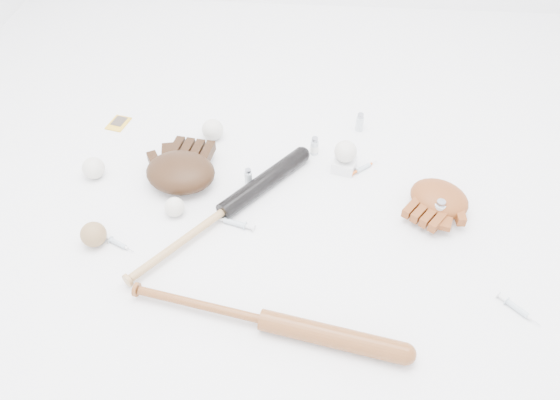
# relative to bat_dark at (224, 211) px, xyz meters

# --- Properties ---
(bat_dark) EXTENTS (0.55, 0.67, 0.06)m
(bat_dark) POSITION_rel_bat_dark_xyz_m (0.00, 0.00, 0.00)
(bat_dark) COLOR black
(bat_dark) RESTS_ON ground
(bat_wood) EXTENTS (0.80, 0.21, 0.06)m
(bat_wood) POSITION_rel_bat_dark_xyz_m (0.17, -0.40, -0.00)
(bat_wood) COLOR brown
(bat_wood) RESTS_ON ground
(glove_dark) EXTENTS (0.32, 0.32, 0.10)m
(glove_dark) POSITION_rel_bat_dark_xyz_m (-0.17, 0.15, 0.02)
(glove_dark) COLOR black
(glove_dark) RESTS_ON ground
(glove_tan) EXTENTS (0.32, 0.32, 0.08)m
(glove_tan) POSITION_rel_bat_dark_xyz_m (0.70, 0.10, 0.01)
(glove_tan) COLOR brown
(glove_tan) RESTS_ON ground
(trading_card) EXTENTS (0.09, 0.11, 0.01)m
(trading_card) POSITION_rel_bat_dark_xyz_m (-0.49, 0.46, -0.03)
(trading_card) COLOR gold
(trading_card) RESTS_ON ground
(pedestal) EXTENTS (0.09, 0.09, 0.04)m
(pedestal) POSITION_rel_bat_dark_xyz_m (0.39, 0.27, -0.01)
(pedestal) COLOR white
(pedestal) RESTS_ON ground
(baseball_on_pedestal) EXTENTS (0.08, 0.08, 0.08)m
(baseball_on_pedestal) POSITION_rel_bat_dark_xyz_m (0.39, 0.27, 0.05)
(baseball_on_pedestal) COLOR beige
(baseball_on_pedestal) RESTS_ON pedestal
(baseball_left) EXTENTS (0.08, 0.08, 0.08)m
(baseball_left) POSITION_rel_bat_dark_xyz_m (-0.48, 0.16, 0.01)
(baseball_left) COLOR beige
(baseball_left) RESTS_ON ground
(baseball_upper) EXTENTS (0.08, 0.08, 0.08)m
(baseball_upper) POSITION_rel_bat_dark_xyz_m (-0.10, 0.40, 0.01)
(baseball_upper) COLOR beige
(baseball_upper) RESTS_ON ground
(baseball_mid) EXTENTS (0.07, 0.07, 0.07)m
(baseball_mid) POSITION_rel_bat_dark_xyz_m (-0.16, 0.00, 0.00)
(baseball_mid) COLOR beige
(baseball_mid) RESTS_ON ground
(baseball_aged) EXTENTS (0.08, 0.08, 0.08)m
(baseball_aged) POSITION_rel_bat_dark_xyz_m (-0.38, -0.14, 0.01)
(baseball_aged) COLOR olive
(baseball_aged) RESTS_ON ground
(syringe_0) EXTENTS (0.13, 0.08, 0.02)m
(syringe_0) POSITION_rel_bat_dark_xyz_m (-0.31, -0.14, -0.02)
(syringe_0) COLOR #ADBCC6
(syringe_0) RESTS_ON ground
(syringe_1) EXTENTS (0.16, 0.07, 0.02)m
(syringe_1) POSITION_rel_bat_dark_xyz_m (0.04, -0.03, -0.02)
(syringe_1) COLOR #ADBCC6
(syringe_1) RESTS_ON ground
(syringe_2) EXTENTS (0.12, 0.10, 0.02)m
(syringe_2) POSITION_rel_bat_dark_xyz_m (0.46, 0.27, -0.02)
(syringe_2) COLOR #ADBCC6
(syringe_2) RESTS_ON ground
(syringe_3) EXTENTS (0.12, 0.12, 0.02)m
(syringe_3) POSITION_rel_bat_dark_xyz_m (0.87, -0.29, -0.02)
(syringe_3) COLOR #ADBCC6
(syringe_3) RESTS_ON ground
(vial_0) EXTENTS (0.03, 0.03, 0.08)m
(vial_0) POSITION_rel_bat_dark_xyz_m (0.45, 0.50, 0.01)
(vial_0) COLOR silver
(vial_0) RESTS_ON ground
(vial_1) EXTENTS (0.03, 0.03, 0.07)m
(vial_1) POSITION_rel_bat_dark_xyz_m (0.28, 0.34, 0.01)
(vial_1) COLOR silver
(vial_1) RESTS_ON ground
(vial_2) EXTENTS (0.03, 0.03, 0.07)m
(vial_2) POSITION_rel_bat_dark_xyz_m (0.06, 0.16, 0.00)
(vial_2) COLOR silver
(vial_2) RESTS_ON ground
(vial_3) EXTENTS (0.04, 0.04, 0.08)m
(vial_3) POSITION_rel_bat_dark_xyz_m (0.69, 0.04, 0.01)
(vial_3) COLOR silver
(vial_3) RESTS_ON ground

